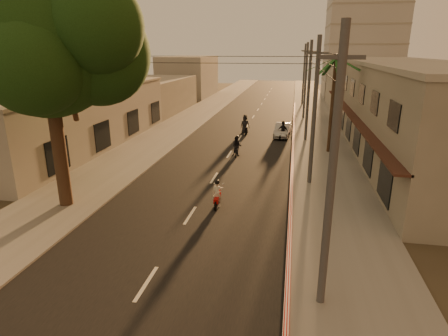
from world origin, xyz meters
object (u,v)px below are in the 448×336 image
(scooter_red, at_px, (217,195))
(scooter_mid_b, at_px, (283,131))
(parked_car, at_px, (282,130))
(broadleaf_tree, at_px, (54,43))
(palm_tree, at_px, (336,64))
(scooter_mid_a, at_px, (237,147))
(scooter_far_a, at_px, (245,125))

(scooter_red, distance_m, scooter_mid_b, 16.92)
(parked_car, bearing_deg, broadleaf_tree, -115.16)
(scooter_mid_b, xyz_separation_m, parked_car, (-0.07, 1.34, -0.16))
(palm_tree, bearing_deg, scooter_mid_a, -162.69)
(palm_tree, relative_size, parked_car, 2.03)
(broadleaf_tree, relative_size, scooter_mid_a, 7.15)
(scooter_red, relative_size, scooter_mid_a, 0.94)
(scooter_far_a, height_order, parked_car, scooter_far_a)
(scooter_red, height_order, scooter_mid_a, scooter_mid_a)
(scooter_mid_a, relative_size, scooter_mid_b, 0.95)
(broadleaf_tree, distance_m, scooter_mid_b, 22.22)
(parked_car, bearing_deg, scooter_far_a, 175.47)
(broadleaf_tree, height_order, palm_tree, broadleaf_tree)
(scooter_red, relative_size, scooter_mid_b, 0.89)
(scooter_mid_a, bearing_deg, scooter_red, -90.91)
(scooter_mid_b, height_order, scooter_far_a, scooter_far_a)
(broadleaf_tree, bearing_deg, scooter_mid_a, 57.84)
(scooter_red, xyz_separation_m, scooter_mid_a, (-0.49, 10.33, 0.07))
(scooter_mid_b, relative_size, scooter_far_a, 0.91)
(scooter_far_a, distance_m, parked_car, 3.83)
(broadleaf_tree, height_order, parked_car, broadleaf_tree)
(broadleaf_tree, relative_size, palm_tree, 1.48)
(palm_tree, distance_m, scooter_mid_a, 10.00)
(scooter_red, distance_m, scooter_mid_a, 10.34)
(palm_tree, xyz_separation_m, scooter_red, (-6.85, -12.61, -6.47))
(broadleaf_tree, relative_size, scooter_red, 7.57)
(scooter_far_a, bearing_deg, scooter_mid_b, -43.76)
(broadleaf_tree, distance_m, scooter_red, 11.07)
(broadleaf_tree, bearing_deg, palm_tree, 43.48)
(scooter_far_a, bearing_deg, scooter_mid_a, -104.61)
(broadleaf_tree, height_order, scooter_mid_a, broadleaf_tree)
(scooter_mid_a, bearing_deg, parked_car, 62.80)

